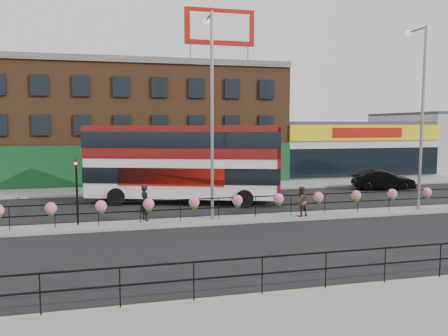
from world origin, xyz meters
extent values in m
plane|color=black|center=(0.00, 0.00, 0.00)|extent=(120.00, 120.00, 0.00)
cube|color=gray|center=(0.00, -12.00, 0.07)|extent=(60.00, 4.00, 0.15)
cube|color=gray|center=(0.00, 12.00, 0.07)|extent=(60.00, 4.00, 0.15)
cube|color=gray|center=(0.00, 0.00, 0.07)|extent=(60.00, 1.60, 0.15)
cube|color=gold|center=(0.00, -9.70, 0.01)|extent=(60.00, 0.10, 0.01)
cube|color=gold|center=(0.00, -9.88, 0.01)|extent=(60.00, 0.10, 0.01)
cube|color=brown|center=(-4.00, 20.00, 5.00)|extent=(25.00, 12.00, 10.00)
cube|color=#3F3F42|center=(-4.00, 20.00, 10.15)|extent=(25.00, 12.00, 0.30)
cube|color=#124A22|center=(-4.00, 13.92, 1.70)|extent=(25.00, 0.25, 3.40)
cube|color=silver|center=(16.00, 20.00, 2.50)|extent=(15.00, 12.00, 5.00)
cube|color=#3F3F42|center=(16.00, 20.00, 5.15)|extent=(15.00, 12.00, 0.30)
cube|color=yellow|center=(16.00, 13.92, 4.30)|extent=(15.00, 0.25, 1.40)
cube|color=#A9120A|center=(16.00, 13.80, 4.30)|extent=(7.00, 0.10, 0.90)
cube|color=black|center=(16.00, 13.92, 1.60)|extent=(15.00, 0.25, 2.60)
cube|color=#A9120A|center=(2.50, 15.00, 13.20)|extent=(6.00, 0.25, 3.00)
cube|color=white|center=(2.50, 14.86, 13.20)|extent=(5.10, 0.04, 2.25)
cylinder|color=gray|center=(0.00, 15.00, 11.00)|extent=(0.12, 0.12, 1.40)
cylinder|color=gray|center=(5.00, 15.00, 11.00)|extent=(0.12, 0.12, 1.40)
cube|color=black|center=(0.00, 0.00, 1.25)|extent=(30.00, 0.05, 0.05)
cube|color=black|center=(0.00, 0.00, 0.76)|extent=(30.00, 0.05, 0.05)
cylinder|color=black|center=(-11.00, 0.00, 0.70)|extent=(0.04, 0.04, 1.10)
cylinder|color=black|center=(-9.00, 0.00, 0.70)|extent=(0.04, 0.04, 1.10)
cylinder|color=black|center=(-7.00, 0.00, 0.70)|extent=(0.04, 0.04, 1.10)
cylinder|color=black|center=(-5.00, 0.00, 0.70)|extent=(0.04, 0.04, 1.10)
cylinder|color=black|center=(-3.00, 0.00, 0.70)|extent=(0.04, 0.04, 1.10)
cylinder|color=black|center=(-1.00, 0.00, 0.70)|extent=(0.04, 0.04, 1.10)
cylinder|color=black|center=(1.00, 0.00, 0.70)|extent=(0.04, 0.04, 1.10)
cylinder|color=black|center=(3.00, 0.00, 0.70)|extent=(0.04, 0.04, 1.10)
cylinder|color=black|center=(5.00, 0.00, 0.70)|extent=(0.04, 0.04, 1.10)
cylinder|color=black|center=(7.00, 0.00, 0.70)|extent=(0.04, 0.04, 1.10)
cylinder|color=black|center=(9.00, 0.00, 0.70)|extent=(0.04, 0.04, 1.10)
cylinder|color=black|center=(11.00, 0.00, 0.70)|extent=(0.04, 0.04, 1.10)
sphere|color=#CE6D87|center=(-9.17, 0.00, 1.10)|extent=(0.56, 0.56, 0.56)
sphere|color=#2C5618|center=(-9.17, 0.00, 0.87)|extent=(0.36, 0.36, 0.36)
sphere|color=#CE6D87|center=(-6.88, 0.00, 1.10)|extent=(0.56, 0.56, 0.56)
sphere|color=#2C5618|center=(-6.88, 0.00, 0.87)|extent=(0.36, 0.36, 0.36)
sphere|color=#CE6D87|center=(-4.58, 0.00, 1.10)|extent=(0.56, 0.56, 0.56)
sphere|color=#2C5618|center=(-4.58, 0.00, 0.87)|extent=(0.36, 0.36, 0.36)
sphere|color=#CE6D87|center=(-2.29, 0.00, 1.10)|extent=(0.56, 0.56, 0.56)
sphere|color=#2C5618|center=(-2.29, 0.00, 0.87)|extent=(0.36, 0.36, 0.36)
sphere|color=#CE6D87|center=(0.00, 0.00, 1.10)|extent=(0.56, 0.56, 0.56)
sphere|color=#2C5618|center=(0.00, 0.00, 0.87)|extent=(0.36, 0.36, 0.36)
sphere|color=#CE6D87|center=(2.29, 0.00, 1.10)|extent=(0.56, 0.56, 0.56)
sphere|color=#2C5618|center=(2.29, 0.00, 0.87)|extent=(0.36, 0.36, 0.36)
sphere|color=#CE6D87|center=(4.58, 0.00, 1.10)|extent=(0.56, 0.56, 0.56)
sphere|color=#2C5618|center=(4.58, 0.00, 0.87)|extent=(0.36, 0.36, 0.36)
sphere|color=#CE6D87|center=(6.88, 0.00, 1.10)|extent=(0.56, 0.56, 0.56)
sphere|color=#2C5618|center=(6.88, 0.00, 0.87)|extent=(0.36, 0.36, 0.36)
sphere|color=#CE6D87|center=(9.17, 0.00, 1.10)|extent=(0.56, 0.56, 0.56)
sphere|color=#2C5618|center=(9.17, 0.00, 0.87)|extent=(0.36, 0.36, 0.36)
sphere|color=#CE6D87|center=(11.46, 0.00, 1.10)|extent=(0.56, 0.56, 0.56)
sphere|color=#2C5618|center=(11.46, 0.00, 0.87)|extent=(0.36, 0.36, 0.36)
cube|color=black|center=(-2.00, -10.10, 1.25)|extent=(20.00, 0.05, 0.05)
cube|color=black|center=(-2.00, -10.10, 0.76)|extent=(20.00, 0.05, 0.05)
cylinder|color=black|center=(-8.00, -10.10, 0.70)|extent=(0.04, 0.04, 1.10)
cylinder|color=black|center=(-6.00, -10.10, 0.70)|extent=(0.04, 0.04, 1.10)
cylinder|color=black|center=(-4.00, -10.10, 0.70)|extent=(0.04, 0.04, 1.10)
cylinder|color=black|center=(-2.00, -10.10, 0.70)|extent=(0.04, 0.04, 1.10)
cylinder|color=black|center=(0.00, -10.10, 0.70)|extent=(0.04, 0.04, 1.10)
cylinder|color=black|center=(2.00, -10.10, 0.70)|extent=(0.04, 0.04, 1.10)
cylinder|color=black|center=(4.00, -10.10, 0.70)|extent=(0.04, 0.04, 1.10)
cube|color=white|center=(-1.97, 5.97, 2.66)|extent=(12.45, 6.52, 4.44)
cube|color=maroon|center=(-1.97, 5.97, 3.94)|extent=(12.53, 6.60, 2.00)
cube|color=black|center=(-1.97, 5.97, 1.89)|extent=(12.55, 6.63, 1.00)
cube|color=black|center=(-1.97, 5.97, 4.11)|extent=(12.58, 6.65, 1.00)
cube|color=maroon|center=(-1.97, 5.97, 4.92)|extent=(12.45, 6.52, 0.13)
cube|color=maroon|center=(3.77, 4.04, 2.66)|extent=(1.09, 2.75, 4.44)
cube|color=#A9120A|center=(-2.94, 4.82, 1.83)|extent=(6.32, 2.16, 1.11)
cylinder|color=black|center=(-6.20, 5.93, 0.55)|extent=(1.16, 0.67, 1.11)
cylinder|color=black|center=(-5.31, 8.56, 0.55)|extent=(1.16, 0.67, 1.11)
cylinder|color=black|center=(1.37, 3.38, 0.55)|extent=(1.16, 0.67, 1.11)
cylinder|color=black|center=(2.26, 6.01, 0.55)|extent=(1.16, 0.67, 1.11)
imported|color=black|center=(13.85, 7.96, 0.75)|extent=(4.20, 5.46, 1.50)
imported|color=black|center=(-4.72, 0.55, 1.07)|extent=(1.00, 0.95, 1.84)
imported|color=#433025|center=(3.42, -0.34, 0.95)|extent=(1.12, 1.04, 1.61)
cylinder|color=gray|center=(-1.33, 0.08, 5.40)|extent=(0.17, 0.17, 10.49)
cylinder|color=gray|center=(-1.33, 0.86, 10.54)|extent=(0.10, 1.57, 0.10)
sphere|color=silver|center=(-1.33, 1.65, 10.48)|extent=(0.38, 0.38, 0.38)
cylinder|color=gray|center=(10.86, -0.08, 5.36)|extent=(0.17, 0.17, 10.41)
cylinder|color=gray|center=(10.86, 0.70, 10.46)|extent=(0.10, 1.56, 0.10)
sphere|color=silver|center=(10.86, 1.48, 10.41)|extent=(0.37, 0.37, 0.37)
cylinder|color=black|center=(-8.00, 0.40, 1.75)|extent=(0.10, 0.10, 3.20)
imported|color=black|center=(-8.00, 0.40, 3.35)|extent=(0.15, 0.18, 0.90)
sphere|color=#FF190C|center=(-8.00, 0.28, 3.17)|extent=(0.14, 0.14, 0.14)
camera|label=1|loc=(-5.92, -21.72, 5.05)|focal=35.00mm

